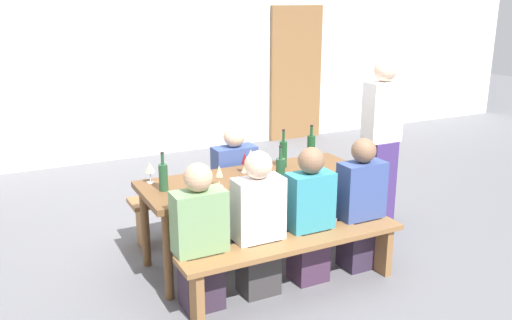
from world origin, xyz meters
name	(u,v)px	position (x,y,z in m)	size (l,w,h in m)	color
ground_plane	(256,258)	(0.00, 0.00, 0.00)	(24.00, 24.00, 0.00)	slate
back_wall	(135,43)	(0.00, 3.73, 1.60)	(14.00, 0.20, 3.20)	silver
wooden_door	(296,74)	(2.52, 3.59, 1.05)	(0.90, 0.06, 2.10)	olive
tasting_table	(256,187)	(0.00, 0.00, 0.66)	(1.93, 0.73, 0.75)	brown
bench_near	(296,252)	(0.00, -0.67, 0.35)	(1.83, 0.30, 0.45)	olive
bench_far	(225,197)	(0.00, 0.67, 0.35)	(1.83, 0.30, 0.45)	olive
wine_bottle_0	(280,171)	(0.08, -0.28, 0.87)	(0.07, 0.07, 0.33)	#234C2D
wine_bottle_1	(311,146)	(0.71, 0.27, 0.87)	(0.08, 0.08, 0.32)	#194723
wine_bottle_2	(283,153)	(0.35, 0.15, 0.88)	(0.07, 0.07, 0.34)	#194723
wine_bottle_3	(163,176)	(-0.79, 0.03, 0.86)	(0.07, 0.07, 0.31)	#234C2D
wine_glass_0	(219,172)	(-0.37, -0.09, 0.87)	(0.06, 0.06, 0.18)	silver
wine_glass_1	(251,155)	(0.10, 0.30, 0.86)	(0.06, 0.06, 0.15)	silver
wine_glass_2	(150,168)	(-0.83, 0.25, 0.88)	(0.08, 0.08, 0.17)	silver
wine_glass_3	(245,159)	(-0.03, 0.16, 0.87)	(0.06, 0.06, 0.18)	silver
wine_glass_4	(246,167)	(-0.10, -0.01, 0.85)	(0.07, 0.07, 0.15)	silver
seated_guest_near_0	(200,241)	(-0.71, -0.52, 0.53)	(0.38, 0.24, 1.11)	#342637
seated_guest_near_1	(258,227)	(-0.24, -0.52, 0.54)	(0.38, 0.24, 1.14)	#373435
seated_guest_near_2	(309,218)	(0.21, -0.52, 0.53)	(0.36, 0.24, 1.11)	#412942
seated_guest_near_3	(360,207)	(0.71, -0.52, 0.53)	(0.38, 0.24, 1.12)	#32263B
seated_guest_far_0	(235,185)	(0.04, 0.52, 0.51)	(0.40, 0.24, 1.09)	#50273C
standing_host	(380,146)	(1.44, 0.15, 0.81)	(0.35, 0.24, 1.65)	#432D6D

